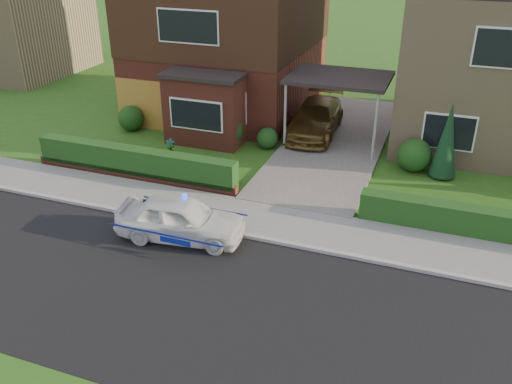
% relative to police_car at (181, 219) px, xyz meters
% --- Properties ---
extents(ground, '(120.00, 120.00, 0.00)m').
position_rel_police_car_xyz_m(ground, '(2.47, -2.40, -0.62)').
color(ground, '#2A5216').
rests_on(ground, ground).
extents(road, '(60.00, 6.00, 0.02)m').
position_rel_police_car_xyz_m(road, '(2.47, -2.40, -0.62)').
color(road, black).
rests_on(road, ground).
extents(kerb, '(60.00, 0.16, 0.12)m').
position_rel_police_car_xyz_m(kerb, '(2.47, 0.65, -0.56)').
color(kerb, '#9E9993').
rests_on(kerb, ground).
extents(sidewalk, '(60.00, 2.00, 0.10)m').
position_rel_police_car_xyz_m(sidewalk, '(2.47, 1.70, -0.57)').
color(sidewalk, slate).
rests_on(sidewalk, ground).
extents(driveway, '(3.80, 12.00, 0.12)m').
position_rel_police_car_xyz_m(driveway, '(2.47, 8.60, -0.56)').
color(driveway, '#666059').
rests_on(driveway, ground).
extents(house_left, '(7.50, 9.53, 7.25)m').
position_rel_police_car_xyz_m(house_left, '(-3.32, 11.50, 3.19)').
color(house_left, brown).
rests_on(house_left, ground).
extents(house_right, '(7.50, 8.06, 7.25)m').
position_rel_police_car_xyz_m(house_right, '(8.27, 11.59, 3.05)').
color(house_right, tan).
rests_on(house_right, ground).
extents(carport_link, '(3.80, 3.00, 2.77)m').
position_rel_police_car_xyz_m(carport_link, '(2.47, 8.55, 2.04)').
color(carport_link, black).
rests_on(carport_link, ground).
extents(garage_door, '(2.20, 0.10, 2.10)m').
position_rel_police_car_xyz_m(garage_door, '(-5.78, 7.56, 0.43)').
color(garage_door, olive).
rests_on(garage_door, ground).
extents(dwarf_wall, '(7.70, 0.25, 0.36)m').
position_rel_police_car_xyz_m(dwarf_wall, '(-3.33, 2.90, -0.44)').
color(dwarf_wall, brown).
rests_on(dwarf_wall, ground).
extents(hedge_left, '(7.50, 0.55, 0.90)m').
position_rel_police_car_xyz_m(hedge_left, '(-3.33, 3.05, -0.62)').
color(hedge_left, '#123A16').
rests_on(hedge_left, ground).
extents(hedge_right, '(7.50, 0.55, 0.80)m').
position_rel_police_car_xyz_m(hedge_right, '(8.27, 2.95, -0.62)').
color(hedge_right, '#123A16').
rests_on(hedge_right, ground).
extents(shrub_left_far, '(1.08, 1.08, 1.08)m').
position_rel_police_car_xyz_m(shrub_left_far, '(-6.03, 7.10, -0.08)').
color(shrub_left_far, '#123A16').
rests_on(shrub_left_far, ground).
extents(shrub_left_mid, '(1.32, 1.32, 1.32)m').
position_rel_police_car_xyz_m(shrub_left_mid, '(-1.53, 6.90, 0.04)').
color(shrub_left_mid, '#123A16').
rests_on(shrub_left_mid, ground).
extents(shrub_left_near, '(0.84, 0.84, 0.84)m').
position_rel_police_car_xyz_m(shrub_left_near, '(0.07, 7.20, -0.20)').
color(shrub_left_near, '#123A16').
rests_on(shrub_left_near, ground).
extents(shrub_right_near, '(1.20, 1.20, 1.20)m').
position_rel_police_car_xyz_m(shrub_right_near, '(5.67, 7.00, -0.02)').
color(shrub_right_near, '#123A16').
rests_on(shrub_right_near, ground).
extents(conifer_a, '(0.90, 0.90, 2.60)m').
position_rel_police_car_xyz_m(conifer_a, '(6.67, 6.80, 0.68)').
color(conifer_a, black).
rests_on(conifer_a, ground).
extents(neighbour_left, '(6.50, 7.00, 5.20)m').
position_rel_police_car_xyz_m(neighbour_left, '(-17.53, 13.60, 1.98)').
color(neighbour_left, tan).
rests_on(neighbour_left, ground).
extents(police_car, '(3.33, 3.77, 1.40)m').
position_rel_police_car_xyz_m(police_car, '(0.00, 0.00, 0.00)').
color(police_car, silver).
rests_on(police_car, ground).
extents(driveway_car, '(2.06, 4.60, 1.31)m').
position_rel_police_car_xyz_m(driveway_car, '(1.47, 9.16, 0.16)').
color(driveway_car, brown).
rests_on(driveway_car, driveway).
extents(potted_plant_a, '(0.41, 0.34, 0.67)m').
position_rel_police_car_xyz_m(potted_plant_a, '(-3.13, 5.19, -0.28)').
color(potted_plant_a, gray).
rests_on(potted_plant_a, ground).
extents(potted_plant_b, '(0.49, 0.47, 0.70)m').
position_rel_police_car_xyz_m(potted_plant_b, '(-0.03, 3.96, -0.27)').
color(potted_plant_b, gray).
rests_on(potted_plant_b, ground).
extents(potted_plant_c, '(0.59, 0.59, 0.83)m').
position_rel_police_car_xyz_m(potted_plant_c, '(-0.62, 3.60, -0.20)').
color(potted_plant_c, gray).
rests_on(potted_plant_c, ground).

